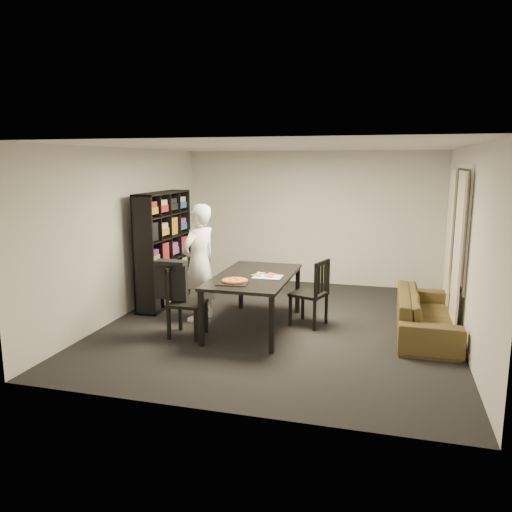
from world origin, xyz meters
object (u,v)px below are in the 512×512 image
(person, at_px, (199,263))
(bookshelf, at_px, (164,249))
(chair_right, at_px, (315,289))
(sofa, at_px, (427,314))
(baking_tray, at_px, (233,283))
(chair_left, at_px, (181,297))
(dining_table, at_px, (254,280))
(pepperoni_pizza, at_px, (235,281))

(person, bearing_deg, bookshelf, -104.84)
(chair_right, relative_size, sofa, 0.49)
(baking_tray, xyz_separation_m, sofa, (2.55, 0.94, -0.50))
(person, bearing_deg, chair_left, 23.58)
(chair_left, bearing_deg, bookshelf, 32.42)
(person, relative_size, sofa, 0.88)
(dining_table, bearing_deg, baking_tray, -103.81)
(person, bearing_deg, baking_tray, 68.70)
(person, bearing_deg, sofa, 115.94)
(baking_tray, relative_size, pepperoni_pizza, 1.14)
(bookshelf, bearing_deg, chair_right, -11.38)
(dining_table, height_order, baking_tray, baking_tray)
(chair_left, bearing_deg, pepperoni_pizza, -84.07)
(bookshelf, bearing_deg, baking_tray, -40.24)
(baking_tray, height_order, sofa, baking_tray)
(pepperoni_pizza, relative_size, sofa, 0.17)
(sofa, bearing_deg, dining_table, 98.82)
(baking_tray, bearing_deg, sofa, 20.30)
(chair_left, distance_m, person, 0.81)
(bookshelf, distance_m, chair_left, 1.74)
(chair_right, bearing_deg, pepperoni_pizza, -32.21)
(chair_left, xyz_separation_m, baking_tray, (0.75, 0.01, 0.23))
(chair_left, distance_m, sofa, 3.45)
(bookshelf, height_order, pepperoni_pizza, bookshelf)
(chair_left, relative_size, person, 0.55)
(chair_right, bearing_deg, baking_tray, -30.10)
(person, distance_m, baking_tray, 1.06)
(dining_table, xyz_separation_m, sofa, (2.41, 0.37, -0.42))
(chair_right, relative_size, baking_tray, 2.48)
(chair_left, relative_size, baking_tray, 2.46)
(bookshelf, xyz_separation_m, dining_table, (1.81, -0.85, -0.23))
(chair_left, distance_m, chair_right, 1.94)
(sofa, bearing_deg, baking_tray, 110.30)
(chair_right, height_order, baking_tray, chair_right)
(chair_right, distance_m, sofa, 1.60)
(bookshelf, xyz_separation_m, sofa, (4.22, -0.47, -0.66))
(chair_left, relative_size, pepperoni_pizza, 2.81)
(chair_left, xyz_separation_m, sofa, (3.30, 0.96, -0.27))
(dining_table, xyz_separation_m, baking_tray, (-0.14, -0.57, 0.08))
(bookshelf, xyz_separation_m, person, (0.90, -0.68, -0.06))
(chair_left, bearing_deg, dining_table, -57.11)
(dining_table, relative_size, chair_left, 1.92)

